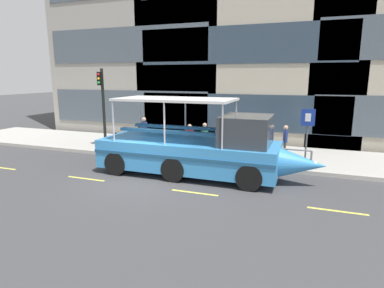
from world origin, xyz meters
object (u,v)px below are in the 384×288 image
Objects in this scene: pedestrian_mid_left at (205,135)px; pedestrian_near_stern at (144,129)px; pedestrian_near_bow at (285,139)px; parking_sign at (307,127)px; leaned_bicycle at (119,143)px; pedestrian_mid_right at (190,136)px; traffic_light_pole at (103,101)px; duck_tour_boat at (201,150)px.

pedestrian_near_stern is at bearing 177.68° from pedestrian_mid_left.
pedestrian_mid_left is 3.68m from pedestrian_near_stern.
pedestrian_near_bow reaches higher than pedestrian_mid_left.
parking_sign is 9.82m from leaned_bicycle.
pedestrian_near_bow is at bearing 9.76° from pedestrian_mid_right.
pedestrian_near_stern is at bearing 174.51° from parking_sign.
pedestrian_mid_right is (5.21, -0.02, -1.70)m from traffic_light_pole.
traffic_light_pole reaches higher than parking_sign.
traffic_light_pole reaches higher than pedestrian_near_stern.
pedestrian_mid_right is (-4.69, -0.81, -0.04)m from pedestrian_near_bow.
leaned_bicycle is at bearing -167.32° from pedestrian_mid_left.
duck_tour_boat reaches higher than pedestrian_near_stern.
parking_sign is 1.48m from pedestrian_near_bow.
duck_tour_boat reaches higher than parking_sign.
parking_sign is at bearing -7.77° from pedestrian_mid_left.
duck_tour_boat is 5.76m from pedestrian_near_stern.
parking_sign reaches higher than pedestrian_mid_left.
pedestrian_mid_left is (5.80, 0.67, -1.70)m from traffic_light_pole.
traffic_light_pole is 0.46× the size of duck_tour_boat.
parking_sign is 1.54× the size of pedestrian_near_bow.
traffic_light_pole is 7.42m from duck_tour_boat.
leaned_bicycle is 4.10m from pedestrian_mid_right.
pedestrian_near_bow is at bearing 1.72° from pedestrian_mid_left.
pedestrian_near_stern reaches higher than pedestrian_mid_right.
pedestrian_near_bow is (-0.99, 0.82, -0.74)m from parking_sign.
leaned_bicycle is 1.04× the size of pedestrian_near_bow.
parking_sign is (10.88, -0.03, -0.92)m from traffic_light_pole.
leaned_bicycle is 1.01× the size of pedestrian_near_stern.
pedestrian_mid_right is at bearing -130.88° from pedestrian_mid_left.
leaned_bicycle is at bearing -17.75° from traffic_light_pole.
duck_tour_boat is at bearing -22.53° from leaned_bicycle.
traffic_light_pole is at bearing -173.42° from pedestrian_mid_left.
pedestrian_mid_right is at bearing 179.90° from parking_sign.
pedestrian_mid_right is (4.04, 0.36, 0.59)m from leaned_bicycle.
parking_sign is 1.48× the size of leaned_bicycle.
traffic_light_pole is 2.77× the size of pedestrian_mid_right.
pedestrian_mid_left is 1.00× the size of pedestrian_mid_right.
duck_tour_boat is (5.54, -2.30, 0.56)m from leaned_bicycle.
pedestrian_mid_left is at bearing 49.12° from pedestrian_mid_right.
pedestrian_near_bow is 0.97× the size of pedestrian_near_stern.
parking_sign is at bearing 2.05° from leaned_bicycle.
pedestrian_mid_left is at bearing 6.58° from traffic_light_pole.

